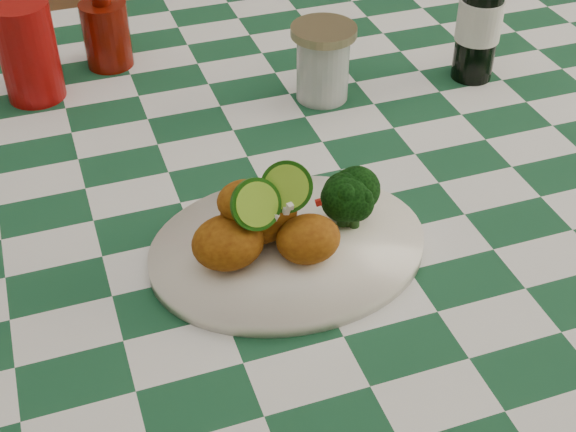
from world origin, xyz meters
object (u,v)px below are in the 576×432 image
object	(u,v)px
dining_table	(255,360)
plate	(288,249)
fried_chicken_pile	(273,213)
red_tumbler	(28,52)
ketchup_bottle	(104,20)
mason_jar	(323,63)
beer_bottle	(482,6)
wooden_chair_right	(273,58)

from	to	relation	value
dining_table	plate	distance (m)	0.45
plate	fried_chicken_pile	distance (m)	0.06
red_tumbler	ketchup_bottle	size ratio (longest dim) A/B	0.98
mason_jar	fried_chicken_pile	bearing A→B (deg)	-119.61
dining_table	plate	bearing A→B (deg)	-93.62
red_tumbler	beer_bottle	world-z (taller)	beer_bottle
plate	fried_chicken_pile	bearing A→B (deg)	180.00
plate	ketchup_bottle	world-z (taller)	ketchup_bottle
fried_chicken_pile	red_tumbler	distance (m)	0.48
red_tumbler	mason_jar	bearing A→B (deg)	-19.38
mason_jar	ketchup_bottle	bearing A→B (deg)	144.08
plate	ketchup_bottle	size ratio (longest dim) A/B	2.13
red_tumbler	plate	bearing A→B (deg)	-62.66
plate	beer_bottle	size ratio (longest dim) A/B	1.37
beer_bottle	fried_chicken_pile	bearing A→B (deg)	-144.58
ketchup_bottle	beer_bottle	size ratio (longest dim) A/B	0.64
dining_table	fried_chicken_pile	xyz separation A→B (m)	(-0.03, -0.19, 0.46)
dining_table	fried_chicken_pile	distance (m)	0.50
red_tumbler	beer_bottle	distance (m)	0.63
dining_table	plate	world-z (taller)	plate
fried_chicken_pile	ketchup_bottle	xyz separation A→B (m)	(-0.10, 0.50, 0.01)
dining_table	ketchup_bottle	world-z (taller)	ketchup_bottle
red_tumbler	mason_jar	xyz separation A→B (m)	(0.38, -0.13, -0.02)
dining_table	wooden_chair_right	size ratio (longest dim) A/B	1.63
mason_jar	beer_bottle	bearing A→B (deg)	-4.30
dining_table	wooden_chair_right	distance (m)	0.79
plate	mason_jar	distance (m)	0.34
dining_table	red_tumbler	size ratio (longest dim) A/B	11.90
fried_chicken_pile	ketchup_bottle	world-z (taller)	ketchup_bottle
fried_chicken_pile	wooden_chair_right	xyz separation A→B (m)	(0.30, 0.93, -0.34)
mason_jar	beer_bottle	distance (m)	0.24
wooden_chair_right	beer_bottle	bearing A→B (deg)	-84.45
beer_bottle	wooden_chair_right	bearing A→B (deg)	98.57
dining_table	red_tumbler	distance (m)	0.57
mason_jar	dining_table	bearing A→B (deg)	-143.05
fried_chicken_pile	ketchup_bottle	bearing A→B (deg)	100.91
dining_table	fried_chicken_pile	world-z (taller)	fried_chicken_pile
fried_chicken_pile	mason_jar	bearing A→B (deg)	60.39
mason_jar	beer_bottle	world-z (taller)	beer_bottle
mason_jar	plate	bearing A→B (deg)	-117.24
beer_bottle	wooden_chair_right	size ratio (longest dim) A/B	0.22
fried_chicken_pile	mason_jar	distance (m)	0.35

